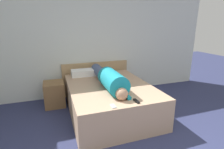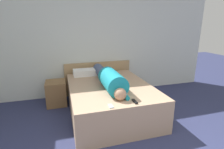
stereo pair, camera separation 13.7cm
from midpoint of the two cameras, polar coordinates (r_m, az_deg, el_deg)
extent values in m
cube|color=silver|center=(4.25, -7.56, 10.64)|extent=(6.10, 0.06, 2.60)
cube|color=tan|center=(3.45, -1.95, -7.99)|extent=(1.51, 1.96, 0.58)
cube|color=tan|center=(4.38, -6.10, -1.17)|extent=(1.63, 0.04, 0.80)
cube|color=brown|center=(3.97, -19.23, -6.04)|extent=(0.41, 0.45, 0.52)
sphere|color=tan|center=(2.67, 1.75, -6.40)|extent=(0.19, 0.19, 0.19)
cylinder|color=teal|center=(3.01, -1.06, -2.15)|extent=(0.35, 0.72, 0.35)
cylinder|color=#47567A|center=(3.76, -4.78, 0.52)|extent=(0.22, 0.86, 0.22)
cylinder|color=teal|center=(2.77, 3.41, -6.92)|extent=(0.07, 0.22, 0.07)
cube|color=white|center=(3.98, -10.10, 0.59)|extent=(0.56, 0.28, 0.14)
cube|color=black|center=(2.66, 6.51, -8.61)|extent=(0.04, 0.15, 0.02)
cube|color=#B2B7BC|center=(2.51, -1.23, -10.26)|extent=(0.06, 0.13, 0.01)
camera|label=1|loc=(0.07, -91.25, -0.36)|focal=28.00mm
camera|label=2|loc=(0.07, 88.75, 0.36)|focal=28.00mm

